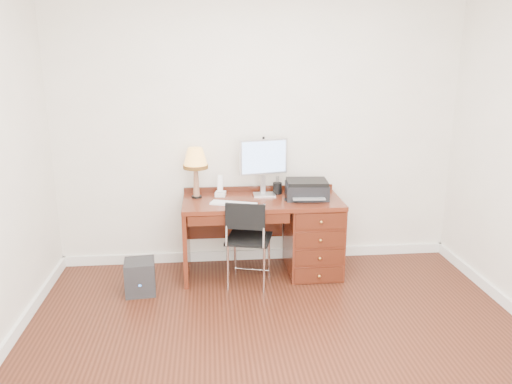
{
  "coord_description": "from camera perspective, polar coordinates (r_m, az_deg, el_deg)",
  "views": [
    {
      "loc": [
        -0.49,
        -3.12,
        2.08
      ],
      "look_at": [
        -0.08,
        1.2,
        0.88
      ],
      "focal_mm": 35.0,
      "sensor_mm": 36.0,
      "label": 1
    }
  ],
  "objects": [
    {
      "name": "keyboard",
      "position": [
        4.58,
        -2.58,
        -1.35
      ],
      "size": [
        0.44,
        0.26,
        0.02
      ],
      "primitive_type": "cube",
      "rotation": [
        0.0,
        0.0,
        -0.34
      ],
      "color": "white",
      "rests_on": "desk"
    },
    {
      "name": "pen_cup",
      "position": [
        4.92,
        2.46,
        0.44
      ],
      "size": [
        0.09,
        0.09,
        0.11
      ],
      "primitive_type": "cylinder",
      "color": "black",
      "rests_on": "desk"
    },
    {
      "name": "equipment_box",
      "position": [
        4.66,
        -13.11,
        -9.43
      ],
      "size": [
        0.29,
        0.29,
        0.31
      ],
      "primitive_type": "cube",
      "rotation": [
        0.0,
        0.0,
        0.1
      ],
      "color": "black",
      "rests_on": "ground"
    },
    {
      "name": "room_shell",
      "position": [
        4.3,
        1.81,
        -12.77
      ],
      "size": [
        4.0,
        4.0,
        4.0
      ],
      "color": "white",
      "rests_on": "ground"
    },
    {
      "name": "monitor",
      "position": [
        4.82,
        0.93,
        3.68
      ],
      "size": [
        0.48,
        0.2,
        0.55
      ],
      "rotation": [
        0.0,
        0.0,
        0.22
      ],
      "color": "silver",
      "rests_on": "desk"
    },
    {
      "name": "chair",
      "position": [
        4.54,
        -0.76,
        -4.88
      ],
      "size": [
        0.48,
        0.48,
        0.83
      ],
      "rotation": [
        0.0,
        0.0,
        -0.25
      ],
      "color": "black",
      "rests_on": "ground"
    },
    {
      "name": "mouse_pad",
      "position": [
        4.74,
        4.41,
        -0.76
      ],
      "size": [
        0.2,
        0.2,
        0.04
      ],
      "color": "black",
      "rests_on": "desk"
    },
    {
      "name": "leg_lamp",
      "position": [
        4.75,
        -6.93,
        3.5
      ],
      "size": [
        0.24,
        0.24,
        0.48
      ],
      "color": "black",
      "rests_on": "desk"
    },
    {
      "name": "phone",
      "position": [
        4.85,
        -4.09,
        0.24
      ],
      "size": [
        0.11,
        0.11,
        0.21
      ],
      "rotation": [
        0.0,
        0.0,
        -0.18
      ],
      "color": "white",
      "rests_on": "desk"
    },
    {
      "name": "printer",
      "position": [
        4.79,
        5.82,
        0.32
      ],
      "size": [
        0.42,
        0.33,
        0.18
      ],
      "rotation": [
        0.0,
        0.0,
        -0.07
      ],
      "color": "black",
      "rests_on": "desk"
    },
    {
      "name": "desk",
      "position": [
        4.89,
        4.46,
        -4.53
      ],
      "size": [
        1.5,
        0.67,
        0.75
      ],
      "color": "#5B2113",
      "rests_on": "ground"
    },
    {
      "name": "ground",
      "position": [
        3.78,
        3.07,
        -17.94
      ],
      "size": [
        4.0,
        4.0,
        0.0
      ],
      "primitive_type": "plane",
      "color": "#34150C",
      "rests_on": "ground"
    }
  ]
}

